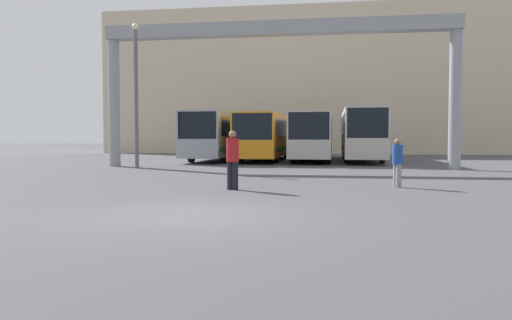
% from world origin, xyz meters
% --- Properties ---
extents(ground_plane, '(200.00, 200.00, 0.00)m').
position_xyz_m(ground_plane, '(0.00, 0.00, 0.00)').
color(ground_plane, '#47474C').
extents(building_backdrop, '(39.29, 12.00, 13.92)m').
position_xyz_m(building_backdrop, '(0.00, 42.85, 6.96)').
color(building_backdrop, beige).
rests_on(building_backdrop, ground).
extents(overhead_gantry, '(18.37, 0.80, 7.56)m').
position_xyz_m(overhead_gantry, '(0.00, 15.90, 5.98)').
color(overhead_gantry, gray).
rests_on(overhead_gantry, ground).
extents(bus_slot_0, '(2.51, 11.51, 3.18)m').
position_xyz_m(bus_slot_0, '(-4.82, 23.75, 1.83)').
color(bus_slot_0, '#999EA5').
rests_on(bus_slot_0, ground).
extents(bus_slot_1, '(2.54, 12.22, 3.07)m').
position_xyz_m(bus_slot_1, '(-1.61, 24.11, 1.77)').
color(bus_slot_1, orange).
rests_on(bus_slot_1, ground).
extents(bus_slot_2, '(2.52, 11.81, 3.10)m').
position_xyz_m(bus_slot_2, '(1.61, 23.90, 1.79)').
color(bus_slot_2, beige).
rests_on(bus_slot_2, ground).
extents(bus_slot_3, '(2.45, 12.25, 3.32)m').
position_xyz_m(bus_slot_3, '(4.82, 24.12, 1.91)').
color(bus_slot_3, beige).
rests_on(bus_slot_3, ground).
extents(pedestrian_near_left, '(0.38, 0.38, 1.82)m').
position_xyz_m(pedestrian_near_left, '(-0.10, 5.04, 0.96)').
color(pedestrian_near_left, black).
rests_on(pedestrian_near_left, ground).
extents(pedestrian_mid_right, '(0.33, 0.33, 1.57)m').
position_xyz_m(pedestrian_mid_right, '(4.99, 6.54, 0.83)').
color(pedestrian_mid_right, gray).
rests_on(pedestrian_mid_right, ground).
extents(lamp_post, '(0.36, 0.36, 7.38)m').
position_xyz_m(lamp_post, '(-7.02, 14.42, 4.05)').
color(lamp_post, '#595B60').
rests_on(lamp_post, ground).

